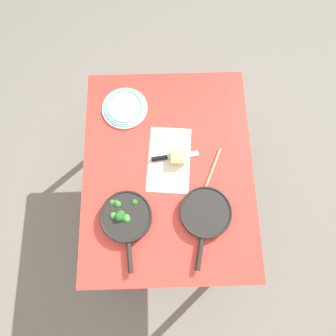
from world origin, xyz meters
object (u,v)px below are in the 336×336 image
Objects in this scene: grater_knife at (168,157)px; cheese_block at (177,157)px; skillet_broccoli at (126,217)px; dinner_plate_stack at (125,108)px; skillet_eggs at (205,213)px; wooden_spoon at (206,187)px.

cheese_block is at bearing -15.65° from grater_knife.
skillet_broccoli is 0.61m from dinner_plate_stack.
skillet_broccoli is at bearing -77.40° from skillet_eggs.
dinner_plate_stack is at bearing 42.92° from cheese_block.
grater_knife is (0.16, 0.19, 0.00)m from wooden_spoon.
wooden_spoon is at bearing 104.35° from skillet_broccoli.
skillet_eggs is 0.73m from dinner_plate_stack.
dinner_plate_stack is (0.60, 0.41, -0.01)m from skillet_eggs.
cheese_block is 0.31× the size of dinner_plate_stack.
grater_knife is 0.38m from dinner_plate_stack.
skillet_eggs reaches higher than grater_knife.
wooden_spoon is 0.63m from dinner_plate_stack.
skillet_eggs is 1.59× the size of grater_knife.
skillet_broccoli reaches higher than cheese_block.
wooden_spoon is (0.15, -0.41, -0.02)m from skillet_broccoli.
grater_knife is 1.00× the size of dinner_plate_stack.
dinner_plate_stack is at bearing -113.88° from wooden_spoon.
grater_knife is at bearing -107.39° from wooden_spoon.
skillet_broccoli is 0.97× the size of skillet_eggs.
dinner_plate_stack is at bearing 176.24° from skillet_broccoli.
cheese_block is (0.16, 0.14, 0.02)m from wooden_spoon.
cheese_block reaches higher than grater_knife.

